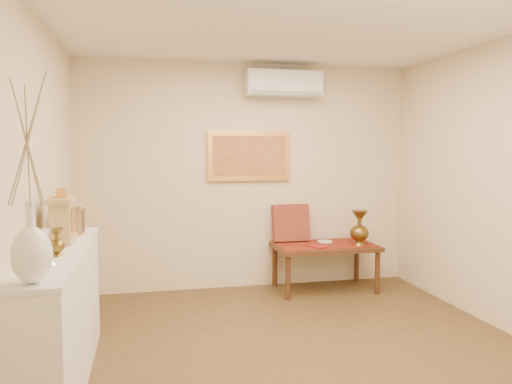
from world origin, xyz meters
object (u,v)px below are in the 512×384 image
object	(u,v)px
white_vase	(29,179)
display_ledge	(60,318)
wooden_chest	(74,220)
mantel_clock	(63,219)
low_table	(325,250)
brass_urn_tall	(359,224)

from	to	relation	value
white_vase	display_ledge	xyz separation A→B (m)	(-0.02, 0.88, -1.04)
wooden_chest	white_vase	bearing A→B (deg)	-90.11
mantel_clock	wooden_chest	world-z (taller)	mantel_clock
display_ledge	wooden_chest	bearing A→B (deg)	88.07
white_vase	display_ledge	size ratio (longest dim) A/B	0.54
mantel_clock	low_table	bearing A→B (deg)	30.54
white_vase	brass_urn_tall	size ratio (longest dim) A/B	2.21
display_ledge	mantel_clock	xyz separation A→B (m)	(-0.01, 0.30, 0.66)
mantel_clock	low_table	xyz separation A→B (m)	(2.68, 1.58, -0.67)
white_vase	mantel_clock	world-z (taller)	white_vase
mantel_clock	low_table	size ratio (longest dim) A/B	0.34
mantel_clock	brass_urn_tall	bearing A→B (deg)	25.06
display_ledge	white_vase	bearing A→B (deg)	-88.74
white_vase	mantel_clock	bearing A→B (deg)	91.24
mantel_clock	wooden_chest	bearing A→B (deg)	85.50
mantel_clock	low_table	world-z (taller)	mantel_clock
brass_urn_tall	low_table	world-z (taller)	brass_urn_tall
wooden_chest	low_table	size ratio (longest dim) A/B	0.20
white_vase	brass_urn_tall	xyz separation A→B (m)	(3.02, 2.61, -0.72)
brass_urn_tall	wooden_chest	distance (m)	3.21
white_vase	wooden_chest	xyz separation A→B (m)	(0.00, 1.54, -0.43)
white_vase	brass_urn_tall	distance (m)	4.06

